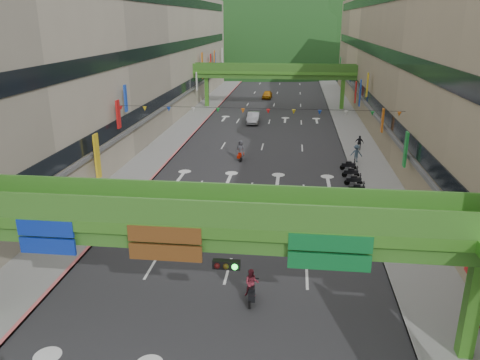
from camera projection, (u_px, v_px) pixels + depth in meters
road_slab at (268, 128)px, 62.56m from camera, size 18.00×140.00×0.02m
sidewalk_left at (187, 125)px, 63.74m from camera, size 4.00×140.00×0.15m
sidewalk_right at (351, 129)px, 61.33m from camera, size 4.00×140.00×0.15m
curb_left at (201, 126)px, 63.53m from camera, size 0.20×140.00×0.18m
curb_right at (337, 129)px, 61.53m from camera, size 0.20×140.00×0.18m
building_row_left at (126, 54)px, 61.57m from camera, size 12.80×95.00×19.00m
building_row_right at (423, 56)px, 57.42m from camera, size 12.80×95.00×19.00m
overpass_near at (227, 241)px, 18.84m from camera, size 28.00×12.27×7.10m
overpass_far at (274, 75)px, 74.91m from camera, size 28.00×2.20×7.10m
hill_left at (244, 60)px, 167.58m from camera, size 168.00×140.00×112.00m
hill_right at (352, 57)px, 181.99m from camera, size 208.00×176.00×128.00m
bunting_string at (255, 111)px, 41.83m from camera, size 26.00×0.36×0.47m
scooter_rider_mid at (252, 286)px, 23.63m from camera, size 0.77×1.60×1.84m
scooter_rider_far at (241, 150)px, 47.68m from camera, size 0.96×1.59×2.11m
parked_scooter_row at (354, 180)px, 40.61m from camera, size 1.60×9.35×1.08m
car_silver at (253, 118)px, 65.20m from camera, size 1.64×4.64×1.53m
car_yellow at (267, 95)px, 85.89m from camera, size 1.80×4.12×1.38m
pedestrian_red at (478, 314)px, 21.47m from camera, size 0.97×0.83×1.74m
pedestrian_dark at (359, 144)px, 51.24m from camera, size 1.01×0.60×1.61m
pedestrian_blue at (356, 155)px, 46.79m from camera, size 0.96×0.76×1.78m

